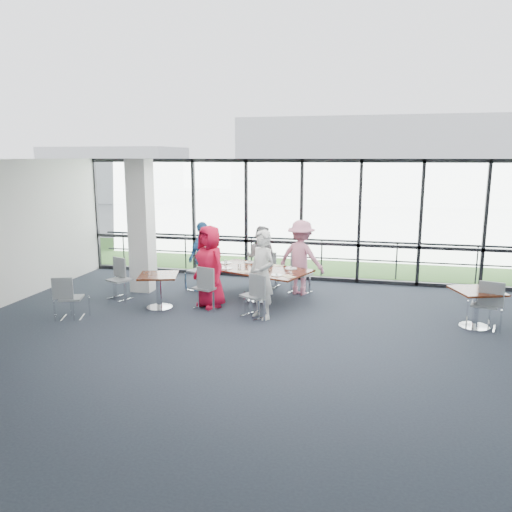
% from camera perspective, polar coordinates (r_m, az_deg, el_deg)
% --- Properties ---
extents(floor, '(12.00, 10.00, 0.02)m').
position_cam_1_polar(floor, '(8.82, 0.26, -10.36)').
color(floor, '#212531').
rests_on(floor, ground).
extents(ceiling, '(12.00, 10.00, 0.04)m').
position_cam_1_polar(ceiling, '(8.20, 0.28, 10.98)').
color(ceiling, white).
rests_on(ceiling, ground).
extents(wall_front, '(12.00, 0.10, 3.20)m').
position_cam_1_polar(wall_front, '(3.88, -17.29, -14.22)').
color(wall_front, silver).
rests_on(wall_front, ground).
extents(curtain_wall_back, '(12.00, 0.10, 3.20)m').
position_cam_1_polar(curtain_wall_back, '(13.22, 5.20, 4.07)').
color(curtain_wall_back, white).
rests_on(curtain_wall_back, ground).
extents(structural_column, '(0.50, 0.50, 3.20)m').
position_cam_1_polar(structural_column, '(12.38, -12.95, 3.35)').
color(structural_column, silver).
rests_on(structural_column, ground).
extents(apron, '(80.00, 70.00, 0.02)m').
position_cam_1_polar(apron, '(18.37, 7.36, 0.92)').
color(apron, gray).
rests_on(apron, ground).
extents(grass_strip, '(80.00, 5.00, 0.01)m').
position_cam_1_polar(grass_strip, '(16.41, 6.61, -0.18)').
color(grass_strip, '#306021').
rests_on(grass_strip, ground).
extents(hangar_main, '(24.00, 10.00, 6.00)m').
position_cam_1_polar(hangar_main, '(40.05, 16.73, 10.42)').
color(hangar_main, silver).
rests_on(hangar_main, ground).
extents(hangar_aux, '(10.00, 6.00, 4.00)m').
position_cam_1_polar(hangar_aux, '(41.12, -15.71, 9.08)').
color(hangar_aux, silver).
rests_on(hangar_aux, ground).
extents(guard_rail, '(12.00, 0.06, 0.06)m').
position_cam_1_polar(guard_rail, '(13.98, 5.48, -0.11)').
color(guard_rail, '#2D2D33').
rests_on(guard_rail, ground).
extents(main_table, '(2.53, 1.94, 0.75)m').
position_cam_1_polar(main_table, '(11.35, 0.35, -1.95)').
color(main_table, black).
rests_on(main_table, ground).
extents(side_table_left, '(1.00, 1.00, 0.75)m').
position_cam_1_polar(side_table_left, '(10.98, -11.08, -2.74)').
color(side_table_left, black).
rests_on(side_table_left, ground).
extents(side_table_right, '(1.05, 1.05, 0.75)m').
position_cam_1_polar(side_table_right, '(10.45, 23.92, -4.22)').
color(side_table_right, black).
rests_on(side_table_right, ground).
extents(diner_near_left, '(1.05, 0.97, 1.80)m').
position_cam_1_polar(diner_near_left, '(10.89, -5.29, -1.20)').
color(diner_near_left, red).
rests_on(diner_near_left, ground).
extents(diner_near_right, '(0.82, 0.78, 1.81)m').
position_cam_1_polar(diner_near_right, '(10.07, 0.69, -2.15)').
color(diner_near_right, silver).
rests_on(diner_near_right, ground).
extents(diner_far_left, '(0.83, 0.58, 1.59)m').
position_cam_1_polar(diner_far_left, '(12.33, 0.56, -0.20)').
color(diner_far_left, slate).
rests_on(diner_far_left, ground).
extents(diner_far_right, '(1.28, 0.93, 1.79)m').
position_cam_1_polar(diner_far_right, '(11.87, 5.17, -0.20)').
color(diner_far_right, '#D07A95').
rests_on(diner_far_right, ground).
extents(diner_end, '(0.88, 1.14, 1.71)m').
position_cam_1_polar(diner_end, '(12.21, -6.00, -0.07)').
color(diner_end, '#2B68A9').
rests_on(diner_end, ground).
extents(chair_main_nl, '(0.57, 0.57, 0.93)m').
position_cam_1_polar(chair_main_nl, '(10.86, -5.72, -3.62)').
color(chair_main_nl, gray).
rests_on(chair_main_nl, ground).
extents(chair_main_nr, '(0.61, 0.61, 0.92)m').
position_cam_1_polar(chair_main_nr, '(10.22, -0.18, -4.54)').
color(chair_main_nr, gray).
rests_on(chair_main_nr, ground).
extents(chair_main_fl, '(0.51, 0.51, 0.84)m').
position_cam_1_polar(chair_main_fl, '(12.63, 1.60, -1.66)').
color(chair_main_fl, gray).
rests_on(chair_main_fl, ground).
extents(chair_main_fr, '(0.60, 0.60, 0.94)m').
position_cam_1_polar(chair_main_fr, '(12.05, 5.10, -2.07)').
color(chair_main_fr, gray).
rests_on(chair_main_fr, ground).
extents(chair_main_end, '(0.63, 0.63, 0.99)m').
position_cam_1_polar(chair_main_end, '(12.34, -6.41, -1.69)').
color(chair_main_end, gray).
rests_on(chair_main_end, ground).
extents(chair_spare_la, '(0.54, 0.54, 0.87)m').
position_cam_1_polar(chair_spare_la, '(10.80, -20.34, -4.52)').
color(chair_spare_la, gray).
rests_on(chair_spare_la, ground).
extents(chair_spare_lb, '(0.60, 0.60, 0.92)m').
position_cam_1_polar(chair_spare_lb, '(11.91, -15.33, -2.65)').
color(chair_spare_lb, gray).
rests_on(chair_spare_lb, ground).
extents(chair_spare_r, '(0.57, 0.57, 0.95)m').
position_cam_1_polar(chair_spare_r, '(10.50, 24.67, -5.07)').
color(chair_spare_r, gray).
rests_on(chair_spare_r, ground).
extents(plate_nl, '(0.28, 0.28, 0.01)m').
position_cam_1_polar(plate_nl, '(11.35, -3.44, -1.40)').
color(plate_nl, white).
rests_on(plate_nl, main_table).
extents(plate_nr, '(0.25, 0.25, 0.01)m').
position_cam_1_polar(plate_nr, '(10.68, 2.37, -2.19)').
color(plate_nr, white).
rests_on(plate_nr, main_table).
extents(plate_fl, '(0.25, 0.25, 0.01)m').
position_cam_1_polar(plate_fl, '(12.00, -0.72, -0.69)').
color(plate_fl, white).
rests_on(plate_fl, main_table).
extents(plate_fr, '(0.28, 0.28, 0.01)m').
position_cam_1_polar(plate_fr, '(11.35, 3.99, -1.42)').
color(plate_fr, white).
rests_on(plate_fr, main_table).
extents(plate_end, '(0.28, 0.28, 0.01)m').
position_cam_1_polar(plate_end, '(11.93, -3.51, -0.78)').
color(plate_end, white).
rests_on(plate_end, main_table).
extents(tumbler_a, '(0.07, 0.07, 0.13)m').
position_cam_1_polar(tumbler_a, '(11.21, -1.93, -1.24)').
color(tumbler_a, white).
rests_on(tumbler_a, main_table).
extents(tumbler_b, '(0.07, 0.07, 0.15)m').
position_cam_1_polar(tumbler_b, '(10.99, 1.33, -1.45)').
color(tumbler_b, white).
rests_on(tumbler_b, main_table).
extents(tumbler_c, '(0.08, 0.08, 0.15)m').
position_cam_1_polar(tumbler_c, '(11.50, 1.49, -0.86)').
color(tumbler_c, white).
rests_on(tumbler_c, main_table).
extents(tumbler_d, '(0.06, 0.06, 0.13)m').
position_cam_1_polar(tumbler_d, '(11.62, -3.48, -0.82)').
color(tumbler_d, white).
rests_on(tumbler_d, main_table).
extents(menu_a, '(0.29, 0.21, 0.00)m').
position_cam_1_polar(menu_a, '(11.03, -1.41, -1.78)').
color(menu_a, silver).
rests_on(menu_a, main_table).
extents(menu_b, '(0.35, 0.35, 0.00)m').
position_cam_1_polar(menu_b, '(10.61, 3.73, -2.33)').
color(menu_b, silver).
rests_on(menu_b, main_table).
extents(menu_c, '(0.29, 0.22, 0.00)m').
position_cam_1_polar(menu_c, '(11.65, 2.50, -1.10)').
color(menu_c, silver).
rests_on(menu_c, main_table).
extents(condiment_caddy, '(0.10, 0.07, 0.04)m').
position_cam_1_polar(condiment_caddy, '(11.31, 0.71, -1.37)').
color(condiment_caddy, black).
rests_on(condiment_caddy, main_table).
extents(ketchup_bottle, '(0.06, 0.06, 0.18)m').
position_cam_1_polar(ketchup_bottle, '(11.33, 0.70, -0.98)').
color(ketchup_bottle, '#B0351E').
rests_on(ketchup_bottle, main_table).
extents(green_bottle, '(0.05, 0.05, 0.20)m').
position_cam_1_polar(green_bottle, '(11.32, 0.88, -0.94)').
color(green_bottle, '#1A723A').
rests_on(green_bottle, main_table).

